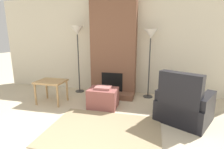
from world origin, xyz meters
TOP-DOWN VIEW (x-y plane):
  - wall_back at (0.00, 3.28)m, footprint 6.94×0.06m
  - fireplace at (0.00, 3.04)m, footprint 1.18×0.72m
  - ottoman at (-0.02, 2.07)m, footprint 0.64×0.49m
  - armchair at (1.62, 1.78)m, footprint 1.16×1.13m
  - side_table at (-1.28, 2.04)m, footprint 0.65×0.52m
  - floor_lamp_left at (-0.99, 2.97)m, footprint 0.34×0.34m
  - floor_lamp_right at (0.94, 2.97)m, footprint 0.34×0.34m
  - area_rug at (0.27, 1.09)m, footprint 1.92×1.40m

SIDE VIEW (x-z plane):
  - area_rug at x=0.27m, z-range 0.00..0.01m
  - ottoman at x=-0.02m, z-range -0.02..0.46m
  - armchair at x=1.62m, z-range -0.19..0.78m
  - side_table at x=-1.28m, z-range 0.19..0.74m
  - fireplace at x=0.00m, z-range -0.05..2.55m
  - wall_back at x=0.00m, z-range 0.00..2.60m
  - floor_lamp_right at x=0.94m, z-range 0.65..2.39m
  - floor_lamp_left at x=-0.99m, z-range 0.69..2.52m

